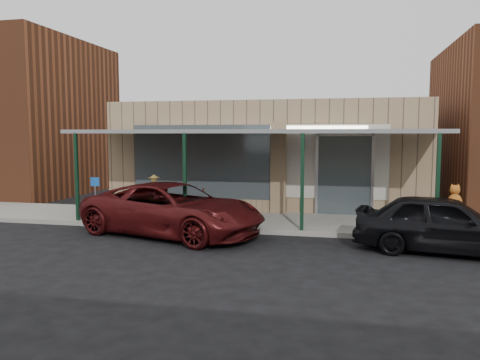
% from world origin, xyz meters
% --- Properties ---
extents(ground, '(120.00, 120.00, 0.00)m').
position_xyz_m(ground, '(0.00, 0.00, 0.00)').
color(ground, black).
rests_on(ground, ground).
extents(sidewalk, '(40.00, 3.20, 0.15)m').
position_xyz_m(sidewalk, '(0.00, 3.60, 0.07)').
color(sidewalk, gray).
rests_on(sidewalk, ground).
extents(storefront, '(12.00, 6.25, 4.20)m').
position_xyz_m(storefront, '(-0.00, 8.16, 2.09)').
color(storefront, '#927959').
rests_on(storefront, ground).
extents(awning, '(12.00, 3.00, 3.04)m').
position_xyz_m(awning, '(0.00, 3.56, 3.01)').
color(awning, slate).
rests_on(awning, ground).
extents(block_buildings_near, '(61.00, 8.00, 8.00)m').
position_xyz_m(block_buildings_near, '(2.01, 9.20, 3.77)').
color(block_buildings_near, brown).
rests_on(block_buildings_near, ground).
extents(barrel_scarecrow, '(0.85, 0.55, 1.41)m').
position_xyz_m(barrel_scarecrow, '(-3.56, 3.90, 0.62)').
color(barrel_scarecrow, '#523220').
rests_on(barrel_scarecrow, sidewalk).
extents(barrel_pumpkin, '(0.74, 0.74, 0.76)m').
position_xyz_m(barrel_pumpkin, '(-4.61, 2.97, 0.42)').
color(barrel_pumpkin, '#523220').
rests_on(barrel_pumpkin, sidewalk).
extents(handicap_sign, '(0.29, 0.06, 1.40)m').
position_xyz_m(handicap_sign, '(-5.00, 2.40, 1.05)').
color(handicap_sign, gray).
rests_on(handicap_sign, sidewalk).
extents(parked_sedan, '(4.56, 2.44, 1.66)m').
position_xyz_m(parked_sedan, '(5.45, 0.85, 0.74)').
color(parked_sedan, black).
rests_on(parked_sedan, ground).
extents(car_maroon, '(6.03, 4.03, 1.54)m').
position_xyz_m(car_maroon, '(-1.91, 1.37, 0.77)').
color(car_maroon, '#4D0F10').
rests_on(car_maroon, ground).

